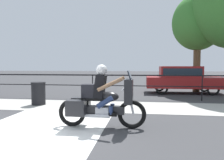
{
  "coord_description": "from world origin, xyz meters",
  "views": [
    {
      "loc": [
        2.35,
        -5.01,
        1.6
      ],
      "look_at": [
        1.55,
        0.93,
        1.21
      ],
      "focal_mm": 35.0,
      "sensor_mm": 36.0,
      "label": 1
    }
  ],
  "objects_px": {
    "parked_car": "(183,78)",
    "trash_bin": "(38,93)",
    "tree_behind_car": "(198,23)",
    "motorcycle": "(101,100)"
  },
  "relations": [
    {
      "from": "parked_car",
      "to": "trash_bin",
      "type": "relative_size",
      "value": 4.67
    },
    {
      "from": "tree_behind_car",
      "to": "trash_bin",
      "type": "bearing_deg",
      "value": -142.77
    },
    {
      "from": "parked_car",
      "to": "motorcycle",
      "type": "bearing_deg",
      "value": -116.77
    },
    {
      "from": "parked_car",
      "to": "tree_behind_car",
      "type": "bearing_deg",
      "value": 43.14
    },
    {
      "from": "motorcycle",
      "to": "trash_bin",
      "type": "relative_size",
      "value": 2.47
    },
    {
      "from": "motorcycle",
      "to": "parked_car",
      "type": "bearing_deg",
      "value": 68.16
    },
    {
      "from": "motorcycle",
      "to": "tree_behind_car",
      "type": "height_order",
      "value": "tree_behind_car"
    },
    {
      "from": "motorcycle",
      "to": "parked_car",
      "type": "height_order",
      "value": "motorcycle"
    },
    {
      "from": "motorcycle",
      "to": "trash_bin",
      "type": "bearing_deg",
      "value": 139.7
    },
    {
      "from": "trash_bin",
      "to": "motorcycle",
      "type": "bearing_deg",
      "value": -42.65
    }
  ]
}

